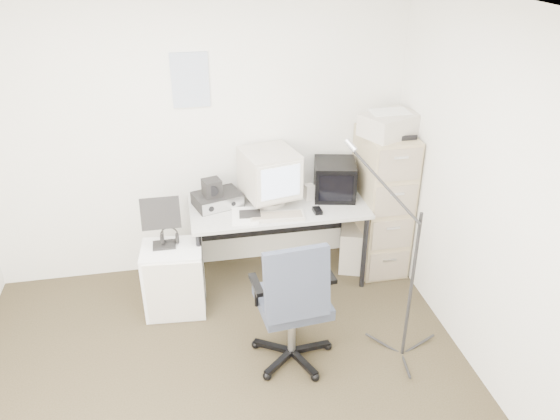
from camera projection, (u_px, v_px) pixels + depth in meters
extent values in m
cube|color=#312C19|center=(227.00, 409.00, 3.64)|extent=(3.60, 3.60, 0.01)
cube|color=white|center=(201.00, 15.00, 2.47)|extent=(3.60, 3.60, 0.01)
cube|color=white|center=(197.00, 138.00, 4.61)|extent=(3.60, 0.02, 2.50)
cube|color=white|center=(508.00, 220.00, 3.36)|extent=(0.02, 3.60, 2.50)
cube|color=white|center=(190.00, 80.00, 4.36)|extent=(0.30, 0.02, 0.44)
cube|color=tan|center=(381.00, 202.00, 4.89)|extent=(0.40, 0.60, 1.30)
cube|color=#BEB5A8|center=(391.00, 124.00, 4.50)|extent=(0.56, 0.48, 0.18)
cube|color=silver|center=(278.00, 241.00, 4.83)|extent=(1.50, 0.70, 0.73)
cube|color=#BEB5A8|center=(269.00, 177.00, 4.60)|extent=(0.51, 0.53, 0.47)
cube|color=black|center=(335.00, 179.00, 4.75)|extent=(0.42, 0.44, 0.32)
cube|color=beige|center=(309.00, 192.00, 4.73)|extent=(0.08, 0.08, 0.14)
cube|color=#BEB5A8|center=(277.00, 216.00, 4.45)|extent=(0.45, 0.19, 0.02)
cube|color=black|center=(317.00, 211.00, 4.53)|extent=(0.07, 0.11, 0.03)
cube|color=black|center=(217.00, 199.00, 4.63)|extent=(0.45, 0.37, 0.11)
cube|color=black|center=(212.00, 188.00, 4.54)|extent=(0.17, 0.17, 0.14)
cube|color=white|center=(245.00, 216.00, 4.47)|extent=(0.24, 0.31, 0.02)
cube|color=#BEB5A8|center=(351.00, 244.00, 5.10)|extent=(0.33, 0.48, 0.41)
cube|color=#3E4653|center=(292.00, 299.00, 3.82)|extent=(0.67, 0.67, 1.07)
cube|color=white|center=(174.00, 279.00, 4.45)|extent=(0.50, 0.42, 0.59)
cube|color=black|center=(162.00, 222.00, 4.24)|extent=(0.33, 0.25, 0.44)
torus|color=black|center=(170.00, 238.00, 4.35)|extent=(0.19, 0.19, 0.03)
cylinder|color=black|center=(414.00, 266.00, 3.74)|extent=(0.03, 0.03, 1.57)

